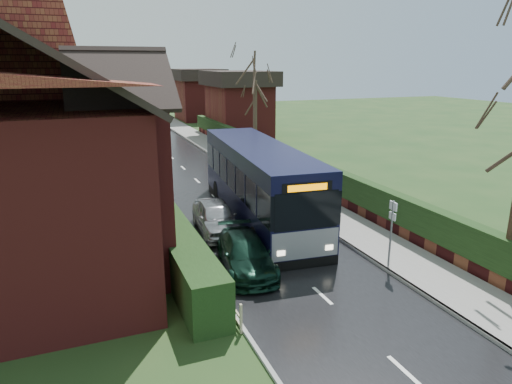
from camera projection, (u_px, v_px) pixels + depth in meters
name	position (u px, v px, depth m)	size (l,w,h in m)	color
ground	(295.00, 271.00, 16.50)	(140.00, 140.00, 0.00)	#33481E
road	(215.00, 198.00, 25.44)	(6.00, 100.00, 0.02)	black
pavement	(284.00, 189.00, 26.93)	(2.50, 100.00, 0.14)	slate
kerb_right	(266.00, 191.00, 26.50)	(0.12, 100.00, 0.14)	gray
kerb_left	(160.00, 203.00, 24.35)	(0.12, 100.00, 0.10)	gray
front_hedge	(161.00, 221.00, 19.37)	(1.20, 16.00, 1.60)	black
picket_fence	(178.00, 226.00, 19.73)	(0.10, 16.00, 0.90)	tan
right_wall_hedge	(308.00, 171.00, 27.22)	(0.60, 50.00, 1.80)	maroon
brick_house	(22.00, 146.00, 16.48)	(9.30, 14.60, 10.30)	maroon
bus	(259.00, 183.00, 21.54)	(3.73, 11.96, 3.58)	black
car_silver	(216.00, 217.00, 20.11)	(1.67, 4.15, 1.42)	#A9AAAE
car_green	(246.00, 254.00, 16.45)	(1.72, 4.23, 1.23)	black
car_distant	(144.00, 125.00, 50.39)	(1.24, 3.56, 1.17)	black
bus_stop_sign	(392.00, 225.00, 16.13)	(0.08, 0.40, 2.62)	slate
tree_right_far	(255.00, 75.00, 34.03)	(4.44, 4.44, 8.58)	#392C21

